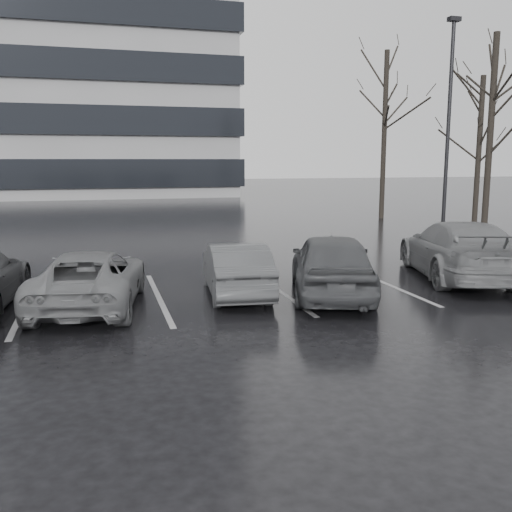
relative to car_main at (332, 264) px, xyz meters
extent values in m
plane|color=black|center=(-1.59, -1.61, -0.73)|extent=(160.00, 160.00, 0.00)
imported|color=black|center=(0.00, 0.00, 0.00)|extent=(2.97, 4.61, 1.46)
imported|color=#2E2E30|center=(-2.04, 0.69, -0.13)|extent=(1.65, 3.75, 1.20)
imported|color=#525255|center=(-5.24, 0.45, -0.14)|extent=(2.66, 4.55, 1.19)
imported|color=#525255|center=(3.93, 0.92, 0.02)|extent=(3.53, 5.57, 1.50)
cylinder|color=#98989A|center=(7.61, 7.13, -0.64)|extent=(0.44, 0.44, 0.18)
cylinder|color=black|center=(7.61, 7.13, 3.25)|extent=(0.14, 0.14, 7.97)
cube|color=black|center=(7.61, 7.13, 7.28)|extent=(0.44, 0.27, 0.16)
cube|color=#9F9FA2|center=(-6.59, 0.89, -0.73)|extent=(0.12, 5.00, 0.00)
cube|color=#9F9FA2|center=(-3.79, 0.89, -0.73)|extent=(0.12, 5.00, 0.00)
cube|color=#9F9FA2|center=(-0.99, 0.89, -0.73)|extent=(0.12, 5.00, 0.00)
cube|color=#9F9FA2|center=(1.81, 0.89, -0.73)|extent=(0.12, 5.00, 0.00)
cube|color=#9F9FA2|center=(4.61, 0.89, -0.73)|extent=(0.12, 5.00, 0.00)
cylinder|color=black|center=(10.41, 8.39, 3.27)|extent=(0.26, 0.26, 8.00)
cylinder|color=black|center=(12.91, 12.39, 2.77)|extent=(0.26, 0.26, 7.00)
cylinder|color=black|center=(9.41, 15.39, 3.52)|extent=(0.26, 0.26, 8.50)
camera|label=1|loc=(-5.05, -11.66, 2.31)|focal=40.00mm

